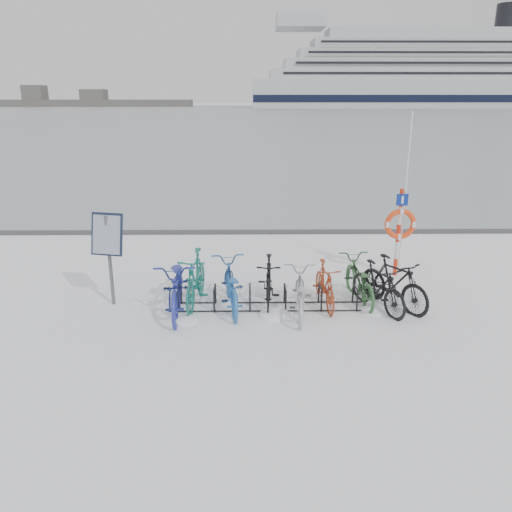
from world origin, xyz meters
name	(u,v)px	position (x,y,z in m)	size (l,w,h in m)	color
ground	(267,307)	(0.00, 0.00, 0.00)	(900.00, 900.00, 0.00)	white
ice_sheet	(250,112)	(0.00, 155.00, 0.01)	(400.00, 298.00, 0.02)	#929DA5
quay_edge	(261,232)	(0.00, 5.90, 0.05)	(400.00, 0.25, 0.10)	#3F3F42
bike_rack	(267,299)	(0.00, 0.00, 0.18)	(4.00, 0.48, 0.46)	black
info_board	(108,240)	(-3.22, 0.20, 1.41)	(0.69, 0.38, 1.95)	#595B5E
lifebuoy_station	(400,224)	(3.18, 1.88, 1.29)	(0.74, 0.22, 3.85)	red
cruise_ferry	(411,78)	(70.62, 221.13, 12.58)	(140.53, 26.50, 46.17)	white
shoreline	(12,101)	(-122.02, 260.00, 2.79)	(180.00, 12.00, 9.50)	#4F4F4F
bike_0	(177,283)	(-1.81, -0.12, 0.59)	(0.78, 2.25, 1.18)	navy
bike_1	(196,278)	(-1.49, 0.24, 0.57)	(0.54, 1.91, 1.15)	#166B5F
bike_2	(231,284)	(-0.76, 0.02, 0.51)	(0.68, 1.96, 1.03)	#2864AF
bike_3	(269,280)	(0.03, 0.27, 0.51)	(0.48, 1.69, 1.01)	black
bike_4	(300,292)	(0.62, -0.32, 0.47)	(0.62, 1.79, 0.94)	#AAACB1
bike_5	(325,283)	(1.19, 0.13, 0.48)	(0.45, 1.58, 0.95)	#9B3619
bike_6	(359,279)	(1.95, 0.38, 0.48)	(0.64, 1.85, 0.97)	#2C572F
bike_7	(378,286)	(2.23, -0.11, 0.51)	(0.48, 1.69, 1.01)	black
bike_8	(394,281)	(2.59, 0.04, 0.54)	(0.51, 1.81, 1.09)	black
snow_drifts	(279,308)	(0.24, -0.04, 0.00)	(5.99, 1.77, 0.23)	white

